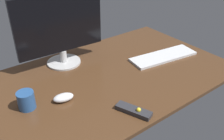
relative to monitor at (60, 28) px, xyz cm
name	(u,v)px	position (x,y,z in cm)	size (l,w,h in cm)	color
desk	(108,77)	(12.30, -27.92, -23.43)	(140.00, 84.00, 2.00)	#4C301C
monitor	(60,28)	(0.00, 0.00, 0.00)	(51.37, 20.03, 41.72)	silver
keyboard	(163,56)	(53.31, -31.21, -21.69)	(43.19, 13.76, 1.47)	silver
computer_mouse	(63,98)	(-17.53, -33.21, -20.61)	(9.77, 5.64, 3.65)	silver
media_remote	(134,110)	(3.55, -59.89, -21.28)	(10.69, 17.18, 3.58)	#2D2D33
coffee_mug	(26,100)	(-33.25, -27.60, -18.18)	(7.81, 7.81, 8.50)	#28518C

